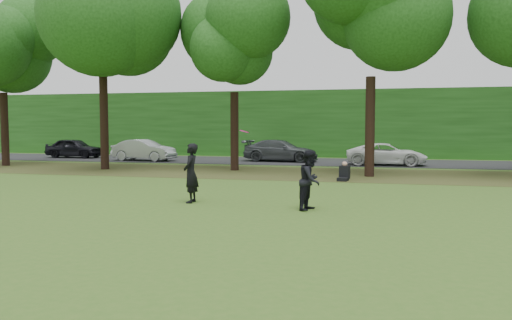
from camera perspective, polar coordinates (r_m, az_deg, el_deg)
The scene contains 10 objects.
ground at distance 12.46m, azimuth -7.10°, elevation -7.09°, with size 120.00×120.00×0.00m, color #34591B.
leaf_litter at distance 24.92m, azimuth 3.60°, elevation -1.50°, with size 60.00×7.00×0.01m, color #473219.
street at distance 32.80m, azimuth 6.07°, elevation -0.18°, with size 70.00×7.00×0.02m, color black.
far_hedge at distance 38.67m, azimuth 7.29°, elevation 4.13°, with size 70.00×3.00×5.00m, color #1C4614.
player_left at distance 15.47m, azimuth -7.45°, elevation -1.50°, with size 0.67×0.44×1.83m, color black.
player_right at distance 14.11m, azimuth 6.23°, elevation -2.30°, with size 0.82×0.64×1.69m, color black.
parked_cars at distance 31.83m, azimuth 2.80°, elevation 0.97°, with size 36.15×3.84×1.42m.
frisbee at distance 14.26m, azimuth -1.35°, elevation 3.29°, with size 0.33×0.34×0.09m.
seated_person at distance 21.81m, azimuth 10.04°, elevation -1.53°, with size 0.54×0.79×0.83m.
tree_line at distance 25.40m, azimuth 2.87°, elevation 16.40°, with size 55.30×7.90×12.31m.
Camera 1 is at (4.37, -11.42, 2.39)m, focal length 35.00 mm.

